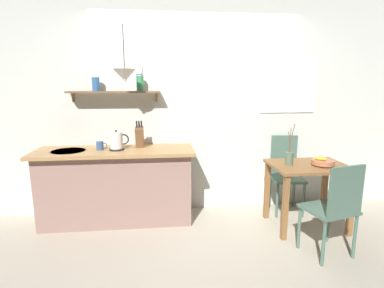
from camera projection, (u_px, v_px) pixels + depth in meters
ground_plane at (203, 228)px, 3.45m from camera, size 14.00×14.00×0.00m
back_wall at (212, 107)px, 3.85m from camera, size 6.80×0.11×2.70m
kitchen_counter at (117, 185)px, 3.57m from camera, size 1.83×0.63×0.90m
wall_shelf at (119, 88)px, 3.52m from camera, size 1.09×0.20×0.34m
dining_table at (308, 177)px, 3.39m from camera, size 0.85×0.64×0.75m
dining_chair_near at (335, 206)px, 2.77m from camera, size 0.51×0.48×0.93m
dining_chair_far at (285, 170)px, 3.89m from camera, size 0.43×0.44×0.98m
fruit_bowl at (323, 162)px, 3.31m from camera, size 0.25×0.25×0.11m
twig_vase at (289, 158)px, 3.34m from camera, size 0.09×0.09×0.46m
electric_kettle at (117, 141)px, 3.41m from camera, size 0.25×0.17×0.23m
knife_block at (140, 137)px, 3.55m from camera, size 0.10×0.16×0.33m
coffee_mug_by_sink at (100, 146)px, 3.43m from camera, size 0.12×0.08×0.10m
pendant_lamp at (125, 75)px, 3.23m from camera, size 0.25×0.25×0.60m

